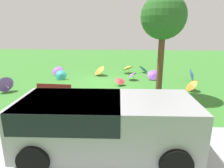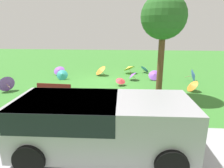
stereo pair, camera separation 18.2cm
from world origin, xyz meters
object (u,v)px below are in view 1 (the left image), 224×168
(parasol_blue_0, at_px, (193,75))
(parasol_red_1, at_px, (120,80))
(parasol_yellow_0, at_px, (128,67))
(shade_tree, at_px, (163,18))
(parasol_purple_1, at_px, (153,75))
(parasol_purple_6, at_px, (5,84))
(parasol_orange_3, at_px, (99,70))
(parasol_purple_3, at_px, (131,75))
(parasol_teal_0, at_px, (61,75))
(parasol_blue_1, at_px, (144,68))
(van_dark, at_px, (100,121))
(parasol_purple_2, at_px, (58,70))
(parasol_orange_0, at_px, (191,85))
(park_bench, at_px, (55,92))

(parasol_blue_0, bearing_deg, parasol_red_1, 15.83)
(parasol_yellow_0, bearing_deg, shade_tree, 105.92)
(parasol_purple_1, distance_m, parasol_red_1, 2.61)
(parasol_purple_6, distance_m, parasol_orange_3, 6.12)
(parasol_purple_3, xyz_separation_m, parasol_orange_3, (2.29, -1.17, 0.06))
(parasol_yellow_0, bearing_deg, parasol_teal_0, 27.29)
(parasol_blue_1, relative_size, parasol_purple_6, 1.01)
(parasol_purple_3, distance_m, parasol_blue_0, 3.96)
(van_dark, xyz_separation_m, parasol_yellow_0, (-0.87, -9.97, -0.45))
(parasol_blue_0, distance_m, parasol_yellow_0, 4.65)
(van_dark, height_order, parasol_teal_0, van_dark)
(parasol_teal_0, height_order, parasol_blue_0, parasol_blue_0)
(parasol_purple_2, bearing_deg, parasol_blue_1, -167.87)
(parasol_orange_0, bearing_deg, park_bench, 17.68)
(parasol_red_1, bearing_deg, parasol_purple_3, -117.22)
(parasol_purple_2, distance_m, parasol_teal_0, 1.39)
(parasol_orange_3, bearing_deg, van_dark, 97.63)
(parasol_purple_1, height_order, parasol_blue_0, parasol_blue_0)
(parasol_purple_1, bearing_deg, parasol_blue_1, -79.09)
(parasol_purple_2, bearing_deg, parasol_red_1, 152.89)
(parasol_orange_0, bearing_deg, parasol_purple_3, -33.68)
(parasol_purple_3, relative_size, parasol_red_1, 0.94)
(shade_tree, distance_m, parasol_teal_0, 7.42)
(van_dark, relative_size, parasol_yellow_0, 3.93)
(parasol_purple_1, distance_m, parasol_blue_1, 2.28)
(parasol_yellow_0, xyz_separation_m, parasol_purple_6, (6.64, 4.97, -0.02))
(parasol_blue_1, height_order, parasol_orange_0, parasol_orange_0)
(parasol_blue_0, relative_size, parasol_orange_3, 0.82)
(parasol_purple_1, distance_m, parasol_purple_3, 1.48)
(parasol_blue_0, relative_size, parasol_purple_6, 1.01)
(parasol_blue_0, bearing_deg, parasol_orange_0, 69.55)
(parasol_purple_2, distance_m, parasol_orange_3, 2.98)
(park_bench, height_order, parasol_blue_1, park_bench)
(van_dark, xyz_separation_m, shade_tree, (-2.35, -4.78, 2.84))
(parasol_blue_0, xyz_separation_m, parasol_purple_6, (10.80, 2.90, 0.03))
(shade_tree, bearing_deg, parasol_purple_3, -67.93)
(parasol_purple_3, height_order, parasol_blue_1, parasol_blue_1)
(van_dark, xyz_separation_m, parasol_teal_0, (3.56, -7.69, -0.56))
(parasol_purple_3, relative_size, parasol_orange_0, 0.86)
(van_dark, relative_size, parasol_blue_1, 5.12)
(parasol_teal_0, bearing_deg, parasol_purple_3, -177.02)
(parasol_orange_3, bearing_deg, parasol_purple_6, 41.94)
(van_dark, distance_m, parasol_red_1, 6.62)
(parasol_purple_2, relative_size, parasol_red_1, 1.08)
(parasol_purple_1, height_order, parasol_red_1, parasol_purple_1)
(van_dark, bearing_deg, park_bench, -55.39)
(parasol_teal_0, height_order, parasol_orange_0, parasol_teal_0)
(parasol_purple_6, bearing_deg, parasol_blue_1, -146.21)
(parasol_purple_1, height_order, parasol_yellow_0, parasol_yellow_0)
(shade_tree, xyz_separation_m, parasol_purple_3, (1.28, -3.15, -3.40))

